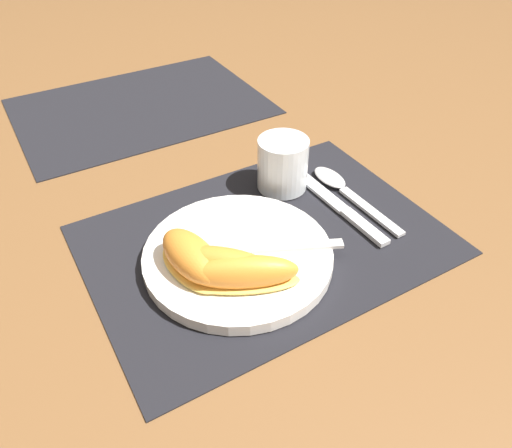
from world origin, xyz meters
name	(u,v)px	position (x,y,z in m)	size (l,w,h in m)	color
ground_plane	(265,240)	(0.00, 0.00, 0.00)	(3.00, 3.00, 0.00)	brown
placemat	(265,239)	(0.00, 0.00, 0.00)	(0.47, 0.34, 0.00)	black
placemat_far	(141,106)	(-0.01, 0.47, 0.00)	(0.47, 0.34, 0.00)	black
plate	(238,256)	(-0.05, -0.02, 0.01)	(0.24, 0.24, 0.02)	white
juice_glass	(283,167)	(0.09, 0.09, 0.04)	(0.08, 0.08, 0.08)	silver
knife	(338,205)	(0.13, 0.01, 0.01)	(0.02, 0.21, 0.01)	silver
spoon	(340,186)	(0.16, 0.04, 0.01)	(0.03, 0.19, 0.01)	silver
fork	(255,249)	(-0.03, -0.03, 0.02)	(0.19, 0.10, 0.00)	silver
citrus_wedge_0	(191,258)	(-0.12, -0.02, 0.04)	(0.07, 0.12, 0.04)	#F7C656
citrus_wedge_1	(207,264)	(-0.10, -0.03, 0.03)	(0.08, 0.11, 0.03)	#F7C656
citrus_wedge_2	(223,266)	(-0.09, -0.05, 0.04)	(0.13, 0.12, 0.04)	#F7C656
citrus_wedge_3	(244,274)	(-0.07, -0.07, 0.04)	(0.14, 0.10, 0.04)	#F7C656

